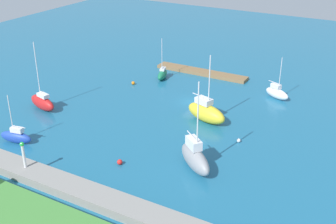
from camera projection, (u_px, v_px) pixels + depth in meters
water at (191, 102)px, 78.97m from camera, size 160.00×160.00×0.00m
pier_dock at (201, 72)px, 92.68m from camera, size 20.26×2.99×0.65m
breakwater at (74, 189)px, 53.37m from camera, size 58.21×3.52×1.21m
harbor_beacon at (23, 153)px, 55.84m from camera, size 0.56×0.56×3.73m
sailboat_red_center_basin at (42, 102)px, 75.59m from camera, size 6.76×3.36×12.11m
sailboat_green_mid_basin at (162, 74)px, 89.56m from camera, size 2.78×5.07×8.65m
sailboat_blue_by_breakwater at (16, 136)px, 64.83m from camera, size 5.45×2.45×7.66m
sailboat_yellow_east_end at (206, 112)px, 71.18m from camera, size 8.12×4.92×11.48m
sailboat_white_west_end at (277, 93)px, 80.26m from camera, size 5.40×3.79×7.96m
sailboat_gray_outer_mooring at (195, 157)px, 58.02m from camera, size 7.26×6.48×12.71m
mooring_buoy_white at (239, 140)px, 65.20m from camera, size 0.60×0.60×0.60m
mooring_buoy_orange at (133, 83)px, 86.81m from camera, size 0.68×0.68×0.68m
mooring_buoy_red at (120, 162)px, 59.46m from camera, size 0.76×0.76×0.76m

